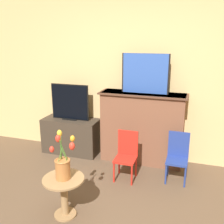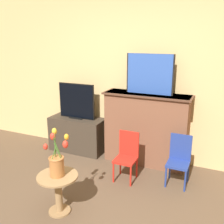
{
  "view_description": "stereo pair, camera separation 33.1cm",
  "coord_description": "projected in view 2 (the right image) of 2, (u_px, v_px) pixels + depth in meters",
  "views": [
    {
      "loc": [
        0.94,
        -1.79,
        1.89
      ],
      "look_at": [
        -0.05,
        1.24,
        0.96
      ],
      "focal_mm": 42.0,
      "sensor_mm": 36.0,
      "label": 1
    },
    {
      "loc": [
        1.25,
        -1.67,
        1.89
      ],
      "look_at": [
        -0.05,
        1.24,
        0.96
      ],
      "focal_mm": 42.0,
      "sensor_mm": 36.0,
      "label": 2
    }
  ],
  "objects": [
    {
      "name": "side_table",
      "position": [
        58.0,
        188.0,
        2.85
      ],
      "size": [
        0.44,
        0.44,
        0.45
      ],
      "color": "#99754C",
      "rests_on": "ground"
    },
    {
      "name": "tv_stand",
      "position": [
        78.0,
        134.0,
        4.43
      ],
      "size": [
        0.93,
        0.4,
        0.58
      ],
      "color": "#382D23",
      "rests_on": "ground"
    },
    {
      "name": "painting",
      "position": [
        150.0,
        74.0,
        3.7
      ],
      "size": [
        0.69,
        0.03,
        0.57
      ],
      "color": "black",
      "rests_on": "fireplace_mantel"
    },
    {
      "name": "chair_blue",
      "position": [
        179.0,
        158.0,
        3.42
      ],
      "size": [
        0.28,
        0.28,
        0.66
      ],
      "color": "navy",
      "rests_on": "ground"
    },
    {
      "name": "chair_red",
      "position": [
        127.0,
        154.0,
        3.53
      ],
      "size": [
        0.28,
        0.28,
        0.66
      ],
      "color": "red",
      "rests_on": "ground"
    },
    {
      "name": "fireplace_mantel",
      "position": [
        146.0,
        128.0,
        3.93
      ],
      "size": [
        1.29,
        0.39,
        1.09
      ],
      "color": "brown",
      "rests_on": "ground"
    },
    {
      "name": "wall_back",
      "position": [
        139.0,
        73.0,
        3.97
      ],
      "size": [
        8.0,
        0.06,
        2.7
      ],
      "color": "tan",
      "rests_on": "ground"
    },
    {
      "name": "tv_monitor",
      "position": [
        76.0,
        102.0,
        4.28
      ],
      "size": [
        0.64,
        0.12,
        0.58
      ],
      "color": "black",
      "rests_on": "tv_stand"
    },
    {
      "name": "vase_tulips",
      "position": [
        57.0,
        161.0,
        2.76
      ],
      "size": [
        0.23,
        0.2,
        0.51
      ],
      "color": "#AD6B38",
      "rests_on": "side_table"
    }
  ]
}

